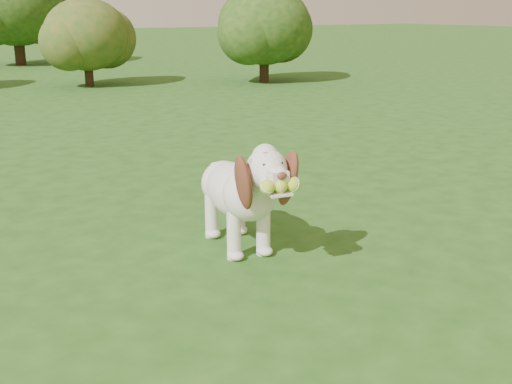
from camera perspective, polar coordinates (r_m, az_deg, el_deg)
ground at (r=3.65m, az=-1.94°, el=-5.07°), size 80.00×80.00×0.00m
dog at (r=3.52m, az=-1.30°, el=0.28°), size 0.44×1.04×0.67m
shrub_i at (r=16.61m, az=-20.64°, el=15.51°), size 2.38×2.38×2.46m
shrub_c at (r=11.65m, az=-14.86°, el=13.37°), size 1.44×1.44×1.49m
shrub_d at (r=11.93m, az=0.74°, el=14.62°), size 1.67×1.67×1.73m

